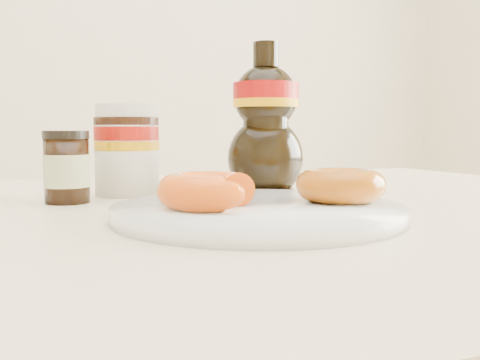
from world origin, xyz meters
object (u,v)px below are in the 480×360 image
object	(u,v)px
dining_table	(157,278)
donut_whole	(340,185)
nutella_jar	(127,146)
dark_jar	(67,168)
plate	(258,211)
donut_bitten	(207,191)
syrup_bottle	(266,119)

from	to	relation	value
dining_table	donut_whole	bearing A→B (deg)	-34.82
nutella_jar	dark_jar	xyz separation A→B (m)	(-0.08, -0.06, -0.02)
plate	donut_bitten	world-z (taller)	donut_bitten
dark_jar	nutella_jar	bearing A→B (deg)	34.65
nutella_jar	syrup_bottle	bearing A→B (deg)	-18.85
dining_table	nutella_jar	bearing A→B (deg)	94.40
donut_bitten	dark_jar	distance (m)	0.23
plate	syrup_bottle	size ratio (longest dim) A/B	1.40
dining_table	plate	xyz separation A→B (m)	(0.08, -0.12, 0.09)
nutella_jar	syrup_bottle	distance (m)	0.19
plate	dark_jar	xyz separation A→B (m)	(-0.17, 0.19, 0.04)
dining_table	syrup_bottle	xyz separation A→B (m)	(0.17, 0.07, 0.19)
dark_jar	plate	bearing A→B (deg)	-48.58
syrup_bottle	nutella_jar	bearing A→B (deg)	161.15
plate	nutella_jar	size ratio (longest dim) A/B	2.35
donut_bitten	donut_whole	distance (m)	0.15
plate	nutella_jar	bearing A→B (deg)	109.60
dining_table	syrup_bottle	size ratio (longest dim) A/B	6.72
nutella_jar	plate	bearing A→B (deg)	-70.40
syrup_bottle	dark_jar	bearing A→B (deg)	178.92
donut_bitten	syrup_bottle	bearing A→B (deg)	56.17
dining_table	dark_jar	size ratio (longest dim) A/B	15.82
donut_bitten	donut_whole	xyz separation A→B (m)	(0.15, -0.00, -0.00)
dark_jar	syrup_bottle	bearing A→B (deg)	-1.08
nutella_jar	dining_table	bearing A→B (deg)	-85.60
donut_bitten	donut_whole	bearing A→B (deg)	3.06
plate	nutella_jar	distance (m)	0.27
plate	dining_table	bearing A→B (deg)	124.43
syrup_bottle	plate	bearing A→B (deg)	-115.70
syrup_bottle	donut_bitten	bearing A→B (deg)	-126.92
donut_whole	syrup_bottle	bearing A→B (deg)	90.43
dining_table	dark_jar	world-z (taller)	dark_jar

